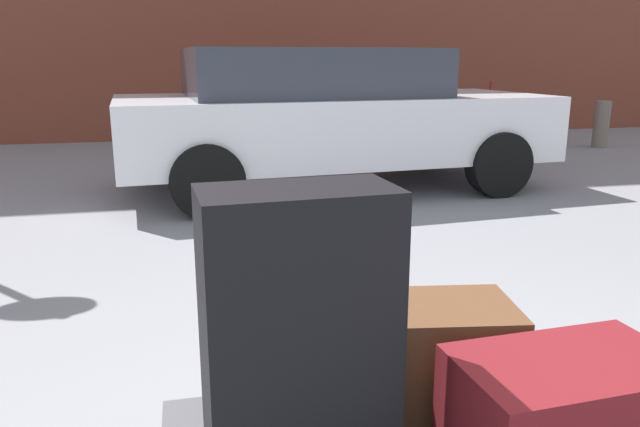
# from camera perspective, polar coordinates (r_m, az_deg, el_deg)

# --- Properties ---
(duffel_bag_maroon_stacked_top) EXTENTS (0.55, 0.35, 0.31)m
(duffel_bag_maroon_stacked_top) POSITION_cam_1_polar(r_m,az_deg,el_deg) (1.63, 21.85, -17.37)
(duffel_bag_maroon_stacked_top) COLOR maroon
(duffel_bag_maroon_stacked_top) RESTS_ON luggage_cart
(duffel_bag_brown_center) EXTENTS (0.66, 0.39, 0.31)m
(duffel_bag_brown_center) POSITION_cam_1_polar(r_m,az_deg,el_deg) (1.81, 7.76, -13.09)
(duffel_bag_brown_center) COLOR #51331E
(duffel_bag_brown_center) RESTS_ON luggage_cart
(suitcase_black_front_left) EXTENTS (0.44, 0.26, 0.72)m
(suitcase_black_front_left) POSITION_cam_1_polar(r_m,az_deg,el_deg) (1.41, -1.98, -11.97)
(suitcase_black_front_left) COLOR black
(suitcase_black_front_left) RESTS_ON luggage_cart
(parked_car) EXTENTS (4.43, 2.19, 1.42)m
(parked_car) POSITION_cam_1_polar(r_m,az_deg,el_deg) (6.32, 0.80, 9.13)
(parked_car) COLOR silver
(parked_car) RESTS_ON ground_plane
(bicycle_leaning) EXTENTS (1.67, 0.67, 0.96)m
(bicycle_leaning) POSITION_cam_1_polar(r_m,az_deg,el_deg) (10.65, 13.03, 8.76)
(bicycle_leaning) COLOR black
(bicycle_leaning) RESTS_ON ground_plane
(bollard_kerb_near) EXTENTS (0.23, 0.23, 0.71)m
(bollard_kerb_near) POSITION_cam_1_polar(r_m,az_deg,el_deg) (8.94, 9.95, 7.79)
(bollard_kerb_near) COLOR #72665B
(bollard_kerb_near) RESTS_ON ground_plane
(bollard_kerb_mid) EXTENTS (0.23, 0.23, 0.71)m
(bollard_kerb_mid) POSITION_cam_1_polar(r_m,az_deg,el_deg) (9.64, 18.65, 7.72)
(bollard_kerb_mid) COLOR #72665B
(bollard_kerb_mid) RESTS_ON ground_plane
(bollard_kerb_far) EXTENTS (0.23, 0.23, 0.71)m
(bollard_kerb_far) POSITION_cam_1_polar(r_m,az_deg,el_deg) (10.35, 24.76, 7.57)
(bollard_kerb_far) COLOR #72665B
(bollard_kerb_far) RESTS_ON ground_plane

